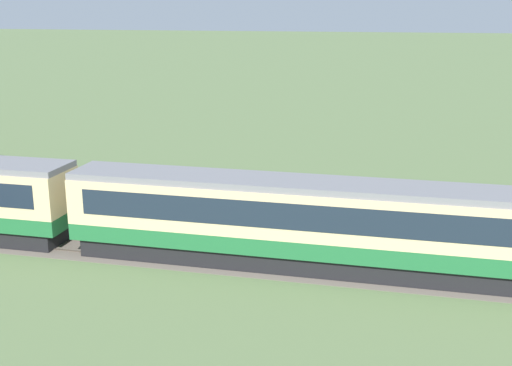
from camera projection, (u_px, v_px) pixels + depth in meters
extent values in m
cube|color=#1E6033|center=(296.00, 240.00, 29.37)|extent=(21.38, 2.87, 0.80)
cube|color=#D1B784|center=(296.00, 209.00, 28.99)|extent=(21.38, 2.87, 2.13)
cube|color=#192330|center=(296.00, 207.00, 28.96)|extent=(19.67, 2.91, 1.19)
cube|color=slate|center=(297.00, 184.00, 28.67)|extent=(21.38, 2.69, 0.30)
cube|color=black|center=(296.00, 257.00, 29.60)|extent=(20.52, 2.46, 0.88)
cylinder|color=black|center=(455.00, 278.00, 27.34)|extent=(0.90, 0.18, 0.90)
cylinder|color=black|center=(454.00, 265.00, 28.68)|extent=(0.90, 0.18, 0.90)
cylinder|color=black|center=(147.00, 250.00, 30.51)|extent=(0.90, 0.18, 0.90)
cylinder|color=black|center=(158.00, 239.00, 31.86)|extent=(0.90, 0.18, 0.90)
cylinder|color=black|center=(13.00, 227.00, 33.69)|extent=(0.90, 0.18, 0.90)
cube|color=#665B51|center=(435.00, 279.00, 28.30)|extent=(177.22, 3.60, 0.01)
cube|color=#4C4238|center=(436.00, 285.00, 27.63)|extent=(177.22, 0.12, 0.04)
cube|color=#4C4238|center=(435.00, 272.00, 28.97)|extent=(177.22, 0.12, 0.04)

